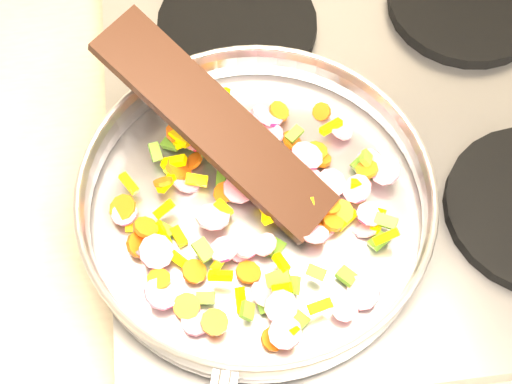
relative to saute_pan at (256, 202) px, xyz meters
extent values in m
cube|color=#939399|center=(0.15, 0.11, -0.06)|extent=(0.60, 0.60, 0.04)
cylinder|color=black|center=(0.01, -0.03, -0.04)|extent=(0.19, 0.19, 0.02)
cylinder|color=black|center=(0.01, 0.25, -0.04)|extent=(0.19, 0.19, 0.02)
cylinder|color=black|center=(0.29, 0.25, -0.04)|extent=(0.19, 0.19, 0.02)
cylinder|color=#9E9EA5|center=(0.00, 0.00, -0.03)|extent=(0.35, 0.35, 0.01)
torus|color=#9E9EA5|center=(0.00, 0.00, 0.00)|extent=(0.38, 0.38, 0.04)
torus|color=#9E9EA5|center=(0.00, 0.00, 0.02)|extent=(0.35, 0.35, 0.01)
cube|color=#9E9EA5|center=(-0.05, -0.17, 0.01)|extent=(0.03, 0.03, 0.02)
cylinder|color=#DC1556|center=(-0.04, -0.01, 0.00)|extent=(0.04, 0.04, 0.02)
cylinder|color=#DC1556|center=(-0.11, -0.03, -0.01)|extent=(0.04, 0.04, 0.02)
cube|color=#FFD200|center=(0.00, 0.04, 0.00)|extent=(0.02, 0.02, 0.02)
cylinder|color=#CE530D|center=(-0.02, 0.05, 0.00)|extent=(0.02, 0.02, 0.02)
cylinder|color=#CE530D|center=(-0.03, 0.13, -0.01)|extent=(0.03, 0.03, 0.02)
cube|color=#FFD200|center=(0.01, 0.00, -0.01)|extent=(0.02, 0.03, 0.02)
cylinder|color=#CE530D|center=(0.00, -0.13, -0.01)|extent=(0.03, 0.03, 0.01)
cube|color=#FFD200|center=(-0.09, 0.00, 0.00)|extent=(0.02, 0.02, 0.02)
cylinder|color=#DC1556|center=(0.13, 0.02, 0.00)|extent=(0.04, 0.04, 0.02)
cylinder|color=#DC1556|center=(0.10, 0.00, 0.00)|extent=(0.03, 0.03, 0.02)
cylinder|color=#CE530D|center=(0.05, 0.07, -0.01)|extent=(0.03, 0.04, 0.02)
cylinder|color=#DC1556|center=(0.11, -0.02, -0.01)|extent=(0.04, 0.04, 0.01)
cube|color=#FFD200|center=(-0.03, 0.00, -0.01)|extent=(0.02, 0.02, 0.01)
cube|color=#FFD200|center=(0.11, 0.01, 0.00)|extent=(0.02, 0.01, 0.01)
cube|color=#528D20|center=(0.08, -0.08, -0.01)|extent=(0.02, 0.02, 0.01)
cube|color=#FFD200|center=(-0.04, -0.07, 0.00)|extent=(0.02, 0.02, 0.01)
cube|color=#528D20|center=(-0.09, 0.07, 0.00)|extent=(0.01, 0.02, 0.01)
cylinder|color=#DC1556|center=(0.09, -0.10, -0.01)|extent=(0.04, 0.05, 0.03)
cylinder|color=#DC1556|center=(0.11, -0.03, -0.02)|extent=(0.04, 0.04, 0.02)
cube|color=#528D20|center=(0.00, -0.10, -0.01)|extent=(0.03, 0.02, 0.02)
cylinder|color=#CE530D|center=(0.00, 0.03, 0.00)|extent=(0.02, 0.03, 0.02)
cylinder|color=#CE530D|center=(-0.02, -0.07, -0.02)|extent=(0.03, 0.03, 0.01)
cylinder|color=#CE530D|center=(0.06, -0.03, -0.01)|extent=(0.03, 0.03, 0.01)
cylinder|color=#DC1556|center=(0.03, 0.08, -0.02)|extent=(0.03, 0.03, 0.02)
cylinder|color=#DC1556|center=(-0.10, -0.04, 0.00)|extent=(0.05, 0.04, 0.02)
cylinder|color=#CE530D|center=(0.07, -0.03, -0.01)|extent=(0.03, 0.03, 0.01)
cube|color=#FFD200|center=(-0.06, 0.08, -0.01)|extent=(0.02, 0.02, 0.01)
cylinder|color=#CE530D|center=(-0.06, 0.11, -0.01)|extent=(0.04, 0.04, 0.02)
cylinder|color=#CE530D|center=(-0.13, 0.01, -0.01)|extent=(0.04, 0.04, 0.02)
cube|color=#FFD200|center=(0.01, -0.01, 0.00)|extent=(0.02, 0.03, 0.02)
cylinder|color=#CE530D|center=(0.04, 0.11, -0.01)|extent=(0.02, 0.03, 0.02)
cylinder|color=#CE530D|center=(-0.08, -0.09, -0.01)|extent=(0.04, 0.04, 0.01)
cylinder|color=#CE530D|center=(-0.07, 0.05, -0.01)|extent=(0.04, 0.04, 0.03)
cylinder|color=#DC1556|center=(0.03, 0.08, -0.01)|extent=(0.03, 0.04, 0.02)
cube|color=#FFD200|center=(-0.09, -0.02, -0.01)|extent=(0.02, 0.03, 0.02)
cylinder|color=#CE530D|center=(-0.12, -0.03, -0.01)|extent=(0.03, 0.03, 0.03)
cylinder|color=#DC1556|center=(0.02, 0.10, 0.00)|extent=(0.04, 0.04, 0.03)
cube|color=#FFD200|center=(-0.08, -0.02, -0.02)|extent=(0.02, 0.02, 0.01)
cube|color=#FFD200|center=(0.09, -0.02, -0.01)|extent=(0.03, 0.02, 0.01)
cylinder|color=#DC1556|center=(-0.07, -0.11, -0.01)|extent=(0.04, 0.04, 0.01)
cylinder|color=#DC1556|center=(0.00, -0.04, -0.01)|extent=(0.03, 0.03, 0.02)
cylinder|color=#CE530D|center=(0.09, 0.11, -0.02)|extent=(0.02, 0.02, 0.02)
cylinder|color=#CE530D|center=(0.08, -0.02, -0.01)|extent=(0.04, 0.04, 0.02)
cube|color=#FFD200|center=(0.01, 0.00, 0.00)|extent=(0.03, 0.02, 0.02)
cube|color=#FFD200|center=(0.04, -0.11, 0.00)|extent=(0.02, 0.02, 0.01)
cylinder|color=#DC1556|center=(-0.13, 0.01, -0.01)|extent=(0.03, 0.03, 0.01)
cube|color=#528D20|center=(-0.03, -0.04, -0.02)|extent=(0.02, 0.02, 0.02)
cube|color=#528D20|center=(-0.03, 0.04, -0.02)|extent=(0.02, 0.03, 0.02)
cube|color=#FFD200|center=(0.02, -0.13, 0.00)|extent=(0.02, 0.02, 0.02)
cylinder|color=#DC1556|center=(0.05, 0.01, -0.02)|extent=(0.05, 0.05, 0.02)
cylinder|color=#DC1556|center=(-0.01, 0.11, -0.01)|extent=(0.03, 0.03, 0.02)
cylinder|color=#DC1556|center=(0.06, 0.02, -0.02)|extent=(0.03, 0.03, 0.02)
cylinder|color=#CE530D|center=(-0.01, 0.04, -0.02)|extent=(0.04, 0.03, 0.02)
cube|color=#528D20|center=(0.05, 0.07, 0.00)|extent=(0.02, 0.02, 0.01)
cylinder|color=#DC1556|center=(-0.02, -0.04, -0.02)|extent=(0.03, 0.03, 0.02)
cube|color=#528D20|center=(0.00, 0.05, -0.01)|extent=(0.02, 0.02, 0.01)
cylinder|color=#DC1556|center=(0.03, 0.00, -0.01)|extent=(0.03, 0.03, 0.02)
cylinder|color=#DC1556|center=(0.01, 0.10, -0.01)|extent=(0.04, 0.04, 0.02)
cube|color=#528D20|center=(-0.06, 0.09, -0.02)|extent=(0.02, 0.02, 0.02)
cylinder|color=#CE530D|center=(-0.10, -0.07, -0.01)|extent=(0.03, 0.03, 0.01)
cylinder|color=#DC1556|center=(-0.10, -0.08, -0.01)|extent=(0.04, 0.04, 0.02)
cylinder|color=#DC1556|center=(-0.07, 0.04, -0.02)|extent=(0.03, 0.03, 0.02)
cylinder|color=#CE530D|center=(-0.03, 0.02, -0.02)|extent=(0.03, 0.03, 0.02)
cylinder|color=#DC1556|center=(0.05, -0.04, 0.00)|extent=(0.04, 0.04, 0.02)
cylinder|color=#CE530D|center=(0.07, 0.05, -0.01)|extent=(0.03, 0.03, 0.02)
cylinder|color=#DC1556|center=(0.01, -0.11, 0.00)|extent=(0.04, 0.03, 0.03)
cylinder|color=#CE530D|center=(-0.06, 0.06, -0.02)|extent=(0.02, 0.02, 0.02)
cylinder|color=#CE530D|center=(-0.01, 0.08, 0.00)|extent=(0.03, 0.03, 0.02)
cube|color=#528D20|center=(-0.06, -0.09, -0.01)|extent=(0.02, 0.02, 0.01)
cylinder|color=#CE530D|center=(0.03, 0.00, -0.02)|extent=(0.04, 0.04, 0.03)
cylinder|color=#DC1556|center=(-0.05, 0.08, 0.00)|extent=(0.03, 0.03, 0.02)
cylinder|color=#CE530D|center=(0.07, -0.01, 0.00)|extent=(0.03, 0.03, 0.01)
cube|color=#FFD200|center=(-0.04, -0.06, -0.01)|extent=(0.02, 0.02, 0.01)
cube|color=#FFD200|center=(0.02, -0.07, 0.00)|extent=(0.02, 0.02, 0.01)
cylinder|color=#DC1556|center=(0.03, 0.04, -0.02)|extent=(0.03, 0.03, 0.02)
cube|color=#FFD200|center=(0.01, -0.09, -0.01)|extent=(0.02, 0.01, 0.02)
cube|color=#FFD200|center=(-0.12, 0.04, 0.00)|extent=(0.02, 0.02, 0.01)
cylinder|color=#DC1556|center=(0.06, 0.05, 0.00)|extent=(0.04, 0.04, 0.01)
cylinder|color=#DC1556|center=(-0.10, -0.04, -0.02)|extent=(0.03, 0.03, 0.02)
cube|color=#FFD200|center=(-0.08, 0.05, -0.02)|extent=(0.02, 0.03, 0.02)
cube|color=#528D20|center=(0.12, -0.05, -0.02)|extent=(0.02, 0.02, 0.02)
cylinder|color=#CE530D|center=(0.04, 0.11, -0.01)|extent=(0.03, 0.03, 0.02)
cylinder|color=#DC1556|center=(-0.04, -0.04, 0.00)|extent=(0.03, 0.03, 0.02)
cube|color=#528D20|center=(0.01, 0.05, -0.01)|extent=(0.01, 0.02, 0.02)
cylinder|color=#DC1556|center=(-0.01, 0.02, -0.01)|extent=(0.05, 0.05, 0.01)
cube|color=#FFD200|center=(0.05, -0.02, 0.00)|extent=(0.01, 0.02, 0.02)
cube|color=#528D20|center=(0.12, -0.04, 0.00)|extent=(0.03, 0.02, 0.01)
cube|color=#FFD200|center=(-0.08, -0.05, -0.01)|extent=(0.02, 0.02, 0.01)
cube|color=#FFD200|center=(-0.06, 0.11, -0.02)|extent=(0.02, 0.02, 0.01)
cube|color=#528D20|center=(-0.06, -0.04, 0.00)|extent=(0.02, 0.03, 0.01)
cube|color=#528D20|center=(0.11, 0.04, -0.01)|extent=(0.02, 0.02, 0.01)
cube|color=#528D20|center=(0.02, -0.09, -0.01)|extent=(0.02, 0.02, 0.02)
cube|color=#FFD200|center=(0.12, -0.03, -0.01)|extent=(0.02, 0.03, 0.02)
cylinder|color=#DC1556|center=(0.08, 0.02, -0.01)|extent=(0.04, 0.04, 0.02)
cylinder|color=#DC1556|center=(0.12, 0.04, -0.02)|extent=(0.03, 0.04, 0.02)
cube|color=#528D20|center=(0.02, -0.12, -0.01)|extent=(0.03, 0.03, 0.01)
cylinder|color=#CE530D|center=(-0.11, -0.01, 0.00)|extent=(0.03, 0.03, 0.02)
cylinder|color=#DC1556|center=(0.00, -0.09, -0.01)|extent=(0.03, 0.04, 0.03)
cube|color=#528D20|center=(0.05, -0.03, -0.02)|extent=(0.02, 0.02, 0.01)
cylinder|color=#CE530D|center=(0.12, 0.02, 0.00)|extent=(0.02, 0.02, 0.02)
cylinder|color=#CE530D|center=(-0.07, -0.06, -0.01)|extent=(0.03, 0.03, 0.02)
cube|color=#528D20|center=(-0.04, 0.12, 0.00)|extent=(0.02, 0.02, 0.01)
cube|color=#FFD200|center=(-0.01, 0.12, -0.01)|extent=(0.02, 0.02, 0.02)
cylinder|color=#DC1556|center=(0.06, -0.02, -0.02)|extent=(0.04, 0.04, 0.02)
cylinder|color=#CE530D|center=(-0.07, 0.09, 0.00)|extent=(0.04, 0.04, 0.01)
cylinder|color=#DC1556|center=(-0.02, -0.04, -0.01)|extent=(0.04, 0.04, 0.02)
cube|color=#FFD200|center=(0.02, 0.05, 0.00)|extent=(0.02, 0.02, 0.01)
cylinder|color=#CE530D|center=(-0.05, -0.12, 0.00)|extent=(0.03, 0.03, 0.01)
cylinder|color=#DC1556|center=(0.07, -0.12, 0.00)|extent=(0.04, 0.03, 0.02)
cylinder|color=#CE530D|center=(0.01, -0.13, -0.02)|extent=(0.03, 0.03, 0.02)
cylinder|color=#DC1556|center=(-0.06, 0.10, -0.02)|extent=(0.04, 0.04, 0.02)
cylinder|color=#DC1556|center=(0.10, 0.08, -0.01)|extent=(0.03, 0.04, 0.02)
cube|color=#FFD200|center=(-0.13, 0.01, -0.02)|extent=(0.01, 0.03, 0.02)
cylinder|color=#CE530D|center=(0.07, 0.06, -0.01)|extent=(0.03, 0.03, 0.01)
cube|color=#528D20|center=(0.12, 0.03, 0.00)|extent=(0.02, 0.02, 0.02)
cylinder|color=#DC1556|center=(0.00, 0.06, -0.01)|extent=(0.04, 0.04, 0.01)
cube|color=#528D20|center=(-0.02, 0.09, -0.01)|extent=(0.02, 0.02, 0.01)
cube|color=#528D20|center=(0.05, -0.08, 0.00)|extent=(0.02, 0.02, 0.01)
cube|color=#FFD200|center=(-0.02, 0.13, -0.01)|extent=(0.02, 0.03, 0.02)
cube|color=#FFD200|center=(-0.08, 0.06, -0.01)|extent=(0.03, 0.02, 0.02)
cube|color=#528D20|center=(-0.05, 0.07, 0.00)|extent=(0.02, 0.02, 0.01)
cube|color=#FFD200|center=(0.12, -0.05, 0.00)|extent=(0.03, 0.01, 0.02)
cube|color=#528D20|center=(-0.08, 0.08, -0.01)|extent=(0.03, 0.02, 0.02)
cube|color=#FFD200|center=(0.09, 0.08, 0.00)|extent=(0.03, 0.02, 0.01)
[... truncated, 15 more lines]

